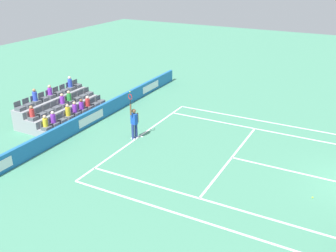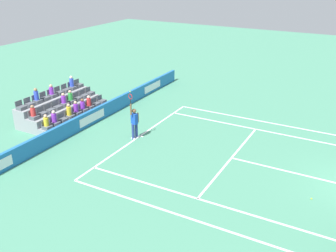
{
  "view_description": "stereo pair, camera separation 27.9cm",
  "coord_description": "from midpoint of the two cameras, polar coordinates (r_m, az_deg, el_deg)",
  "views": [
    {
      "loc": [
        16.61,
        -1.27,
        9.12
      ],
      "look_at": [
        0.2,
        -9.96,
        1.1
      ],
      "focal_mm": 40.73,
      "sensor_mm": 36.0,
      "label": 1
    },
    {
      "loc": [
        16.48,
        -1.02,
        9.12
      ],
      "look_at": [
        0.2,
        -9.96,
        1.1
      ],
      "focal_mm": 40.73,
      "sensor_mm": 36.0,
      "label": 2
    }
  ],
  "objects": [
    {
      "name": "line_centre_service",
      "position": [
        19.0,
        18.31,
        -6.61
      ],
      "size": [
        0.1,
        6.4,
        0.01
      ],
      "primitive_type": "cube",
      "color": "white",
      "rests_on": "ground"
    },
    {
      "name": "stadium_stand",
      "position": [
        24.92,
        -16.08,
        2.31
      ],
      "size": [
        5.58,
        2.85,
        2.2
      ],
      "color": "gray",
      "rests_on": "ground"
    },
    {
      "name": "loose_tennis_ball",
      "position": [
        17.29,
        20.38,
        -10.0
      ],
      "size": [
        0.07,
        0.07,
        0.07
      ],
      "primitive_type": "sphere",
      "color": "#D1E533",
      "rests_on": "ground"
    },
    {
      "name": "tennis_player",
      "position": [
        21.05,
        -5.47,
        0.54
      ],
      "size": [
        0.51,
        0.41,
        2.85
      ],
      "color": "navy",
      "rests_on": "ground"
    },
    {
      "name": "line_doubles_sideline_right",
      "position": [
        24.32,
        14.46,
        0.57
      ],
      "size": [
        0.1,
        11.89,
        0.01
      ],
      "primitive_type": "cube",
      "color": "white",
      "rests_on": "ground"
    },
    {
      "name": "line_singles_sideline_left",
      "position": [
        16.14,
        5.72,
        -11.15
      ],
      "size": [
        0.1,
        11.89,
        0.01
      ],
      "primitive_type": "cube",
      "color": "white",
      "rests_on": "ground"
    },
    {
      "name": "line_centre_mark",
      "position": [
        21.68,
        -4.4,
        -1.57
      ],
      "size": [
        0.1,
        0.2,
        0.01
      ],
      "primitive_type": "cube",
      "color": "white",
      "rests_on": "ground"
    },
    {
      "name": "sponsor_barrier",
      "position": [
        23.5,
        -11.94,
        1.19
      ],
      "size": [
        21.33,
        0.22,
        0.9
      ],
      "color": "#1E66AD",
      "rests_on": "ground"
    },
    {
      "name": "line_singles_sideline_right",
      "position": [
        23.09,
        13.6,
        -0.59
      ],
      "size": [
        0.1,
        11.89,
        0.01
      ],
      "primitive_type": "cube",
      "color": "white",
      "rests_on": "ground"
    },
    {
      "name": "line_baseline",
      "position": [
        21.73,
        -4.62,
        -1.52
      ],
      "size": [
        10.97,
        0.1,
        0.01
      ],
      "primitive_type": "cube",
      "color": "white",
      "rests_on": "ground"
    },
    {
      "name": "line_service",
      "position": [
        19.61,
        9.13,
        -4.67
      ],
      "size": [
        8.23,
        0.1,
        0.01
      ],
      "primitive_type": "cube",
      "color": "white",
      "rests_on": "ground"
    },
    {
      "name": "line_doubles_sideline_left",
      "position": [
        15.11,
        3.66,
        -13.78
      ],
      "size": [
        0.1,
        11.89,
        0.01
      ],
      "primitive_type": "cube",
      "color": "white",
      "rests_on": "ground"
    }
  ]
}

